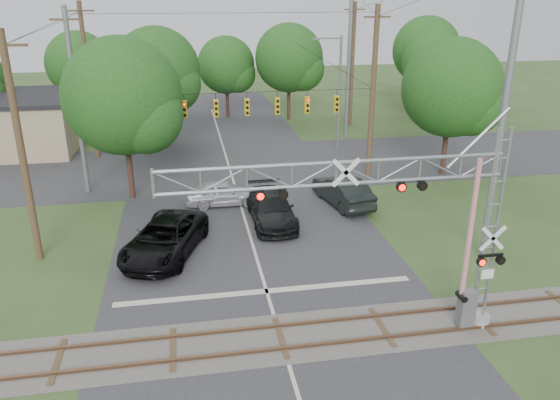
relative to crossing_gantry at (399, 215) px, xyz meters
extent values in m
plane|color=#304620|center=(-4.15, -1.64, -4.91)|extent=(160.00, 160.00, 0.00)
cube|color=#29292C|center=(-4.15, 8.36, -4.90)|extent=(14.00, 90.00, 0.02)
cube|color=#29292C|center=(-4.15, 22.36, -4.89)|extent=(90.00, 12.00, 0.02)
cube|color=#544F49|center=(-4.15, 0.36, -4.89)|extent=(90.00, 3.20, 0.05)
cube|color=brown|center=(-4.15, -0.36, -4.82)|extent=(90.00, 0.12, 0.14)
cube|color=brown|center=(-4.15, 1.08, -4.82)|extent=(90.00, 0.12, 0.14)
cylinder|color=gray|center=(3.65, 0.06, -4.74)|extent=(0.98, 0.98, 0.33)
cube|color=silver|center=(3.60, -0.26, -2.56)|extent=(0.49, 0.03, 0.38)
cube|color=#5B5C5E|center=(3.00, -0.15, -4.09)|extent=(0.60, 0.49, 1.64)
cube|color=red|center=(2.72, -0.15, -0.76)|extent=(0.15, 0.10, 5.45)
cylinder|color=gray|center=(-13.65, 18.36, 0.84)|extent=(0.32, 0.32, 11.50)
cylinder|color=#452F1F|center=(5.35, 18.36, 0.84)|extent=(0.36, 0.36, 11.50)
cylinder|color=black|center=(-4.15, 18.36, 1.25)|extent=(19.00, 0.03, 0.03)
cube|color=gold|center=(-11.15, 18.36, 0.30)|extent=(0.30, 0.30, 1.10)
cube|color=gold|center=(-9.15, 18.36, 0.30)|extent=(0.30, 0.30, 1.10)
cube|color=gold|center=(-7.15, 18.36, 0.30)|extent=(0.30, 0.30, 1.10)
cube|color=gold|center=(-5.15, 18.36, 0.30)|extent=(0.30, 0.30, 1.10)
cube|color=gold|center=(-3.15, 18.36, 0.30)|extent=(0.30, 0.30, 1.10)
cube|color=gold|center=(-1.15, 18.36, 0.30)|extent=(0.30, 0.30, 1.10)
cube|color=gold|center=(0.85, 18.36, 0.30)|extent=(0.30, 0.30, 1.10)
cube|color=gold|center=(2.85, 18.36, 0.30)|extent=(0.30, 0.30, 1.10)
imported|color=black|center=(-8.53, 8.31, -4.03)|extent=(4.84, 6.89, 1.75)
imported|color=black|center=(-2.71, 11.41, -4.08)|extent=(2.38, 5.74, 1.66)
imported|color=#A8A9B0|center=(-5.17, 14.61, -4.14)|extent=(4.52, 1.83, 1.54)
imported|color=black|center=(2.02, 13.39, -4.04)|extent=(2.81, 5.51, 1.73)
cylinder|color=gray|center=(5.13, 25.57, -0.38)|extent=(0.20, 0.20, 9.06)
cylinder|color=gray|center=(4.13, 25.57, 3.95)|extent=(2.01, 0.12, 0.12)
cube|color=#5B5C5E|center=(3.12, 25.57, 3.90)|extent=(0.60, 0.25, 0.15)
cylinder|color=#452F1F|center=(-14.13, 26.77, 0.91)|extent=(0.34, 0.34, 11.62)
cube|color=#452F1F|center=(-14.13, 26.77, 6.02)|extent=(2.00, 0.12, 0.12)
cylinder|color=gray|center=(6.94, 29.25, 1.64)|extent=(0.34, 0.34, 13.09)
cylinder|color=#452F1F|center=(-14.60, 8.96, 0.49)|extent=(0.34, 0.34, 10.79)
cube|color=#452F1F|center=(-14.60, 8.96, 5.18)|extent=(2.00, 0.12, 0.12)
cylinder|color=gray|center=(6.86, 5.33, 2.25)|extent=(0.34, 0.34, 14.32)
cylinder|color=#452F1F|center=(8.71, 33.78, 0.79)|extent=(0.34, 0.34, 11.39)
cube|color=#452F1F|center=(8.71, 33.78, 5.78)|extent=(2.00, 0.12, 0.12)
cylinder|color=#39241A|center=(-16.88, 39.59, -2.88)|extent=(0.36, 0.36, 4.04)
sphere|color=#164E16|center=(-16.88, 39.59, 0.79)|extent=(6.25, 6.25, 6.25)
cylinder|color=#39241A|center=(-10.74, 16.87, -2.63)|extent=(0.36, 0.36, 4.55)
sphere|color=#164E16|center=(-10.74, 16.87, 1.51)|extent=(7.04, 7.04, 7.04)
cylinder|color=#39241A|center=(-9.15, 28.92, -2.67)|extent=(0.36, 0.36, 4.48)
sphere|color=#164E16|center=(-9.15, 28.92, 1.40)|extent=(6.92, 6.92, 6.92)
cylinder|color=#39241A|center=(-2.70, 39.73, -3.04)|extent=(0.36, 0.36, 3.74)
sphere|color=#164E16|center=(-2.70, 39.73, 0.36)|extent=(5.78, 5.78, 5.78)
cylinder|color=#39241A|center=(3.31, 37.33, -2.74)|extent=(0.36, 0.36, 4.33)
sphere|color=#164E16|center=(3.31, 37.33, 1.20)|extent=(6.70, 6.70, 6.70)
cylinder|color=#39241A|center=(10.74, 17.90, -2.73)|extent=(0.36, 0.36, 4.36)
sphere|color=#164E16|center=(10.74, 17.90, 1.23)|extent=(6.73, 6.73, 6.73)
cylinder|color=#39241A|center=(17.07, 34.19, -2.90)|extent=(0.36, 0.36, 4.02)
sphere|color=#164E16|center=(17.07, 34.19, 0.75)|extent=(6.21, 6.21, 6.21)
cylinder|color=#39241A|center=(18.40, 39.10, -2.63)|extent=(0.36, 0.36, 4.56)
sphere|color=#164E16|center=(18.40, 39.10, 1.51)|extent=(7.04, 7.04, 7.04)
camera|label=1|loc=(-7.22, -16.65, 7.33)|focal=35.00mm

